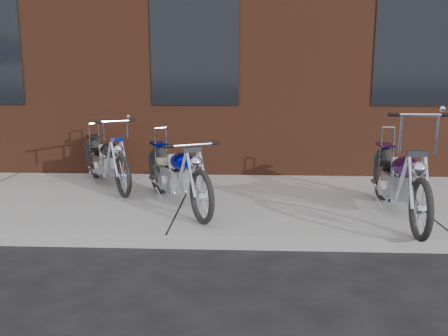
{
  "coord_description": "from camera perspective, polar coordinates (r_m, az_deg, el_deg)",
  "views": [
    {
      "loc": [
        0.83,
        -4.67,
        1.81
      ],
      "look_at": [
        0.57,
        0.8,
        0.71
      ],
      "focal_mm": 38.0,
      "sensor_mm": 36.0,
      "label": 1
    }
  ],
  "objects": [
    {
      "name": "ground",
      "position": [
        5.07,
        -6.96,
        -9.63
      ],
      "size": [
        120.0,
        120.0,
        0.0
      ],
      "primitive_type": "plane",
      "color": "#28272E",
      "rests_on": "ground"
    },
    {
      "name": "sidewalk",
      "position": [
        6.46,
        -4.77,
        -4.25
      ],
      "size": [
        22.0,
        3.0,
        0.15
      ],
      "primitive_type": "cube",
      "color": "#A2A2A2",
      "rests_on": "ground"
    },
    {
      "name": "chopper_purple",
      "position": [
        5.9,
        20.28,
        -1.61
      ],
      "size": [
        0.55,
        2.25,
        1.26
      ],
      "rotation": [
        0.0,
        0.0,
        -1.62
      ],
      "color": "black",
      "rests_on": "sidewalk"
    },
    {
      "name": "chopper_blue",
      "position": [
        5.99,
        -5.71,
        -0.96
      ],
      "size": [
        1.1,
        1.94,
        0.93
      ],
      "rotation": [
        0.0,
        0.0,
        -1.08
      ],
      "color": "black",
      "rests_on": "sidewalk"
    },
    {
      "name": "chopper_third",
      "position": [
        7.23,
        -13.99,
        0.72
      ],
      "size": [
        1.19,
        1.76,
        1.03
      ],
      "rotation": [
        0.0,
        0.0,
        -0.99
      ],
      "color": "black",
      "rests_on": "sidewalk"
    }
  ]
}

